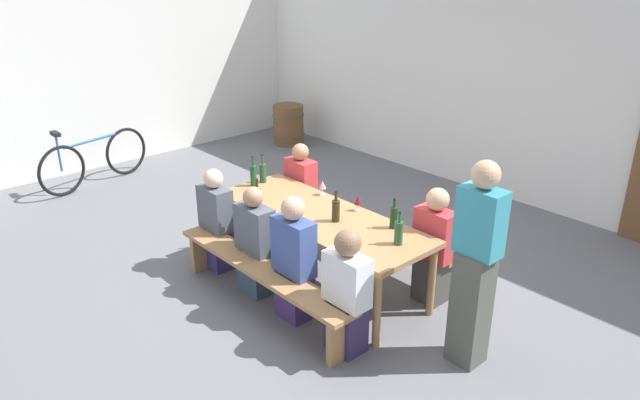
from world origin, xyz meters
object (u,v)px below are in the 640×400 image
Objects in this scene: seated_guest_near_2 at (294,262)px; bench_near at (261,275)px; wine_bottle_2 at (263,172)px; wine_glass_1 at (322,185)px; parked_bicycle_0 at (94,160)px; tasting_table at (320,221)px; seated_guest_far_1 at (434,248)px; wine_bottle_1 at (253,175)px; bench_far at (370,229)px; seated_guest_near_3 at (347,295)px; wine_glass_0 at (300,208)px; wine_barrel at (288,124)px; wine_bottle_0 at (258,198)px; wine_bottle_4 at (394,217)px; wine_bottle_3 at (336,210)px; seated_guest_near_0 at (216,222)px; seated_guest_near_1 at (255,244)px; seated_guest_far_0 at (301,193)px; wine_glass_2 at (358,200)px; wine_bottle_5 at (399,232)px.

bench_near is at bearing 117.46° from seated_guest_near_2.
wine_glass_1 is (0.72, 0.23, -0.00)m from wine_bottle_2.
bench_near is 4.21m from parked_bicycle_0.
seated_guest_far_1 is (0.94, 0.57, -0.13)m from tasting_table.
bench_near is 6.73× the size of wine_bottle_1.
seated_guest_far_1 reaches higher than wine_bottle_1.
bench_far is 7.10× the size of wine_bottle_2.
seated_guest_near_3 is (1.30, -0.93, -0.33)m from wine_glass_1.
wine_barrel is (-3.85, 3.01, -0.53)m from wine_glass_0.
tasting_table is at bearing 0.88° from wine_bottle_1.
parked_bicycle_0 is (-4.20, -1.23, 0.01)m from bench_far.
wine_bottle_0 is at bearing -102.47° from wine_glass_1.
seated_guest_far_1 is at bearing 12.53° from wine_bottle_2.
tasting_table is at bearing 79.26° from wine_glass_0.
wine_bottle_4 is at bearing 5.44° from wine_bottle_2.
seated_guest_far_1 is (0.94, -0.15, 0.19)m from bench_far.
seated_guest_near_3 is (0.99, -0.36, -0.34)m from wine_glass_0.
wine_bottle_3 is 1.35m from seated_guest_near_0.
wine_glass_1 reaches higher than bench_far.
parked_bicycle_0 is (-4.20, -0.51, -0.31)m from tasting_table.
seated_guest_near_3 is at bearing -90.00° from seated_guest_near_1.
wine_bottle_0 is 3.73m from parked_bicycle_0.
wine_bottle_3 is at bearing -52.07° from seated_guest_far_1.
tasting_table is 2.06× the size of seated_guest_far_1.
wine_bottle_2 is at bearing -14.06° from seated_guest_far_0.
parked_bicycle_0 is (-5.15, 0.06, -0.16)m from seated_guest_near_3.
wine_bottle_0 is 0.64m from wine_bottle_1.
wine_bottle_2 is at bearing -170.58° from wine_glass_2.
wine_barrel is (-2.85, 2.81, -0.53)m from wine_bottle_1.
seated_guest_near_0 is (-1.13, -0.91, -0.34)m from wine_glass_2.
parked_bicycle_0 is at bearing 89.12° from seated_guest_near_1.
parked_bicycle_0 reaches higher than tasting_table.
wine_glass_0 reaches higher than bench_far.
seated_guest_near_1 is at bearing -103.72° from parked_bicycle_0.
wine_bottle_0 is at bearing -100.49° from parked_bicycle_0.
wine_bottle_2 is at bearing 98.47° from wine_bottle_1.
seated_guest_near_2 reaches higher than bench_far.
seated_guest_far_1 is (1.90, -0.00, 0.02)m from seated_guest_far_0.
seated_guest_near_1 is (-0.28, -0.57, -0.16)m from tasting_table.
parked_bicycle_0 is (-3.13, -0.64, -0.49)m from wine_bottle_2.
seated_guest_far_0 reaches higher than wine_glass_1.
seated_guest_far_1 reaches higher than seated_guest_near_3.
seated_guest_near_3 reaches higher than wine_bottle_5.
wine_bottle_4 reaches higher than wine_glass_0.
wine_bottle_3 is 0.33m from wine_glass_2.
seated_guest_far_1 reaches higher than seated_guest_far_0.
wine_glass_0 reaches higher than tasting_table.
wine_bottle_1 is 0.79m from wine_glass_1.
wine_bottle_5 is at bearing -44.20° from seated_guest_near_2.
wine_glass_2 is (1.23, 0.35, -0.01)m from wine_bottle_1.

